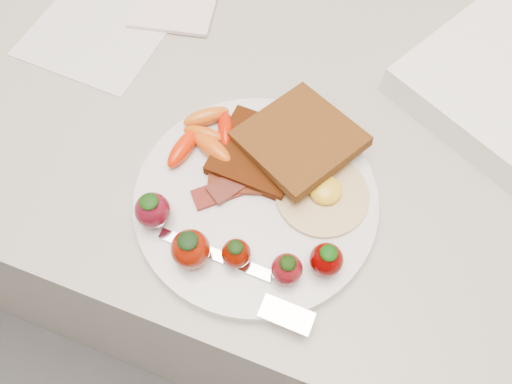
% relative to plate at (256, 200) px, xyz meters
% --- Properties ---
extents(counter, '(2.00, 0.60, 0.90)m').
position_rel_plate_xyz_m(counter, '(0.01, 0.14, -0.46)').
color(counter, gray).
rests_on(counter, ground).
extents(plate, '(0.27, 0.27, 0.02)m').
position_rel_plate_xyz_m(plate, '(0.00, 0.00, 0.00)').
color(plate, silver).
rests_on(plate, counter).
extents(toast_lower, '(0.10, 0.10, 0.01)m').
position_rel_plate_xyz_m(toast_lower, '(-0.02, 0.05, 0.02)').
color(toast_lower, black).
rests_on(toast_lower, plate).
extents(toast_upper, '(0.16, 0.16, 0.03)m').
position_rel_plate_xyz_m(toast_upper, '(0.02, 0.07, 0.03)').
color(toast_upper, '#391B0B').
rests_on(toast_upper, toast_lower).
extents(fried_egg, '(0.11, 0.11, 0.02)m').
position_rel_plate_xyz_m(fried_egg, '(0.07, 0.03, 0.01)').
color(fried_egg, beige).
rests_on(fried_egg, plate).
extents(bacon_strips, '(0.11, 0.11, 0.01)m').
position_rel_plate_xyz_m(bacon_strips, '(-0.02, 0.01, 0.01)').
color(bacon_strips, '#4C1510').
rests_on(bacon_strips, plate).
extents(baby_carrots, '(0.08, 0.10, 0.02)m').
position_rel_plate_xyz_m(baby_carrots, '(-0.08, 0.05, 0.02)').
color(baby_carrots, '#CE510A').
rests_on(baby_carrots, plate).
extents(strawberries, '(0.22, 0.08, 0.05)m').
position_rel_plate_xyz_m(strawberries, '(-0.01, -0.07, 0.03)').
color(strawberries, '#590B19').
rests_on(strawberries, plate).
extents(fork, '(0.18, 0.05, 0.00)m').
position_rel_plate_xyz_m(fork, '(0.03, -0.09, 0.01)').
color(fork, white).
rests_on(fork, plate).
extents(paper_sheet, '(0.19, 0.24, 0.00)m').
position_rel_plate_xyz_m(paper_sheet, '(-0.29, 0.20, -0.01)').
color(paper_sheet, silver).
rests_on(paper_sheet, counter).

